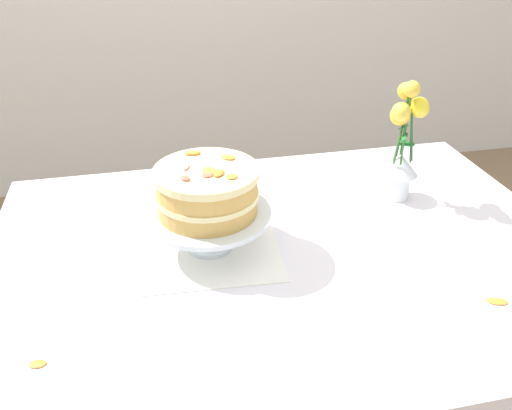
{
  "coord_description": "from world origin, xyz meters",
  "views": [
    {
      "loc": [
        -0.29,
        -0.99,
        1.45
      ],
      "look_at": [
        -0.07,
        0.01,
        0.86
      ],
      "focal_mm": 36.78,
      "sensor_mm": 36.0,
      "label": 1
    }
  ],
  "objects_px": {
    "cake_stand": "(209,218)",
    "layer_cake": "(207,190)",
    "dining_table": "(288,285)",
    "flower_vase": "(403,145)"
  },
  "relations": [
    {
      "from": "dining_table",
      "to": "layer_cake",
      "type": "bearing_deg",
      "value": 159.11
    },
    {
      "from": "cake_stand",
      "to": "dining_table",
      "type": "bearing_deg",
      "value": -20.88
    },
    {
      "from": "layer_cake",
      "to": "flower_vase",
      "type": "height_order",
      "value": "flower_vase"
    },
    {
      "from": "cake_stand",
      "to": "layer_cake",
      "type": "distance_m",
      "value": 0.07
    },
    {
      "from": "dining_table",
      "to": "cake_stand",
      "type": "relative_size",
      "value": 4.83
    },
    {
      "from": "flower_vase",
      "to": "layer_cake",
      "type": "bearing_deg",
      "value": -165.87
    },
    {
      "from": "cake_stand",
      "to": "layer_cake",
      "type": "height_order",
      "value": "layer_cake"
    },
    {
      "from": "flower_vase",
      "to": "cake_stand",
      "type": "bearing_deg",
      "value": -165.87
    },
    {
      "from": "flower_vase",
      "to": "dining_table",
      "type": "bearing_deg",
      "value": -150.8
    },
    {
      "from": "cake_stand",
      "to": "layer_cake",
      "type": "xyz_separation_m",
      "value": [
        0.0,
        0.0,
        0.07
      ]
    }
  ]
}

